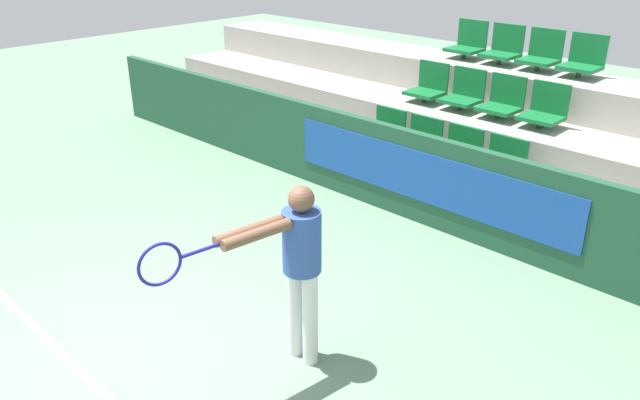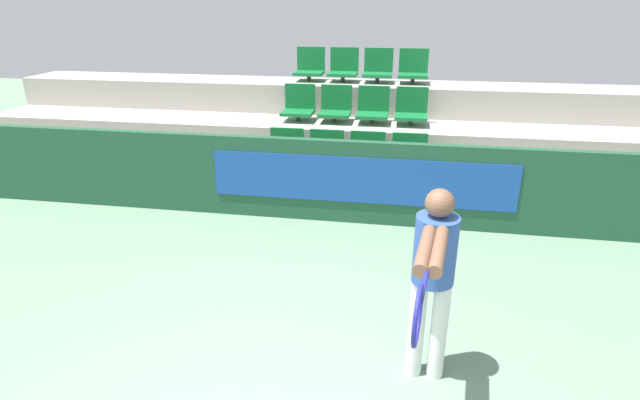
{
  "view_description": "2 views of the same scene",
  "coord_description": "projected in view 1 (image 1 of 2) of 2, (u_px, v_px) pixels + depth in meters",
  "views": [
    {
      "loc": [
        4.19,
        -1.76,
        3.46
      ],
      "look_at": [
        0.44,
        2.14,
        1.0
      ],
      "focal_mm": 35.0,
      "sensor_mm": 36.0,
      "label": 1
    },
    {
      "loc": [
        0.79,
        -2.05,
        2.83
      ],
      "look_at": [
        0.01,
        2.52,
        0.95
      ],
      "focal_mm": 28.0,
      "sensor_mm": 36.0,
      "label": 2
    }
  ],
  "objects": [
    {
      "name": "stadium_chair_11",
      "position": [
        583.0,
        60.0,
        8.44
      ],
      "size": [
        0.5,
        0.45,
        0.56
      ],
      "color": "#333333",
      "rests_on": "bleacher_tier_back"
    },
    {
      "name": "stadium_chair_10",
      "position": [
        541.0,
        54.0,
        8.82
      ],
      "size": [
        0.5,
        0.45,
        0.56
      ],
      "color": "#333333",
      "rests_on": "bleacher_tier_back"
    },
    {
      "name": "stadium_chair_5",
      "position": [
        464.0,
        93.0,
        8.75
      ],
      "size": [
        0.5,
        0.45,
        0.56
      ],
      "color": "#333333",
      "rests_on": "bleacher_tier_middle"
    },
    {
      "name": "ground_plane",
      "position": [
        106.0,
        370.0,
        5.23
      ],
      "size": [
        30.0,
        30.0,
        0.0
      ],
      "primitive_type": "plane",
      "color": "slate"
    },
    {
      "name": "stadium_chair_3",
      "position": [
        502.0,
        166.0,
        7.55
      ],
      "size": [
        0.5,
        0.45,
        0.56
      ],
      "color": "#333333",
      "rests_on": "bleacher_tier_front"
    },
    {
      "name": "stadium_chair_1",
      "position": [
        420.0,
        143.0,
        8.31
      ],
      "size": [
        0.5,
        0.45,
        0.56
      ],
      "color": "#333333",
      "rests_on": "bleacher_tier_front"
    },
    {
      "name": "stadium_chair_8",
      "position": [
        468.0,
        43.0,
        9.58
      ],
      "size": [
        0.5,
        0.45,
        0.56
      ],
      "color": "#333333",
      "rests_on": "bleacher_tier_back"
    },
    {
      "name": "stadium_chair_6",
      "position": [
        502.0,
        101.0,
        8.38
      ],
      "size": [
        0.5,
        0.45,
        0.56
      ],
      "color": "#333333",
      "rests_on": "bleacher_tier_middle"
    },
    {
      "name": "barrier_wall",
      "position": [
        406.0,
        174.0,
        7.71
      ],
      "size": [
        12.71,
        0.14,
        1.13
      ],
      "color": "#1E4C33",
      "rests_on": "ground"
    },
    {
      "name": "bleacher_tier_back",
      "position": [
        509.0,
        117.0,
        9.32
      ],
      "size": [
        12.31,
        0.99,
        1.47
      ],
      "color": "#ADA89E",
      "rests_on": "ground"
    },
    {
      "name": "stadium_chair_2",
      "position": [
        459.0,
        154.0,
        7.93
      ],
      "size": [
        0.5,
        0.45,
        0.56
      ],
      "color": "#333333",
      "rests_on": "bleacher_tier_front"
    },
    {
      "name": "bleacher_tier_front",
      "position": [
        431.0,
        184.0,
        8.23
      ],
      "size": [
        12.31,
        0.99,
        0.49
      ],
      "color": "#ADA89E",
      "rests_on": "ground"
    },
    {
      "name": "court_baseline",
      "position": [
        88.0,
        378.0,
        5.12
      ],
      "size": [
        4.57,
        0.08,
        0.01
      ],
      "color": "white",
      "rests_on": "ground"
    },
    {
      "name": "stadium_chair_9",
      "position": [
        503.0,
        48.0,
        9.2
      ],
      "size": [
        0.5,
        0.45,
        0.56
      ],
      "color": "#333333",
      "rests_on": "bleacher_tier_back"
    },
    {
      "name": "tennis_player",
      "position": [
        295.0,
        260.0,
        4.94
      ],
      "size": [
        0.35,
        1.49,
        1.6
      ],
      "rotation": [
        0.0,
        0.0,
        -0.13
      ],
      "color": "silver",
      "rests_on": "ground"
    },
    {
      "name": "stadium_chair_7",
      "position": [
        545.0,
        110.0,
        8.0
      ],
      "size": [
        0.5,
        0.45,
        0.56
      ],
      "color": "#333333",
      "rests_on": "bleacher_tier_middle"
    },
    {
      "name": "bleacher_tier_middle",
      "position": [
        472.0,
        149.0,
        8.77
      ],
      "size": [
        12.31,
        0.99,
        0.98
      ],
      "color": "#ADA89E",
      "rests_on": "ground"
    },
    {
      "name": "stadium_chair_0",
      "position": [
        385.0,
        133.0,
        8.69
      ],
      "size": [
        0.5,
        0.45,
        0.56
      ],
      "color": "#333333",
      "rests_on": "bleacher_tier_front"
    },
    {
      "name": "stadium_chair_4",
      "position": [
        428.0,
        86.0,
        9.13
      ],
      "size": [
        0.5,
        0.45,
        0.56
      ],
      "color": "#333333",
      "rests_on": "bleacher_tier_middle"
    }
  ]
}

